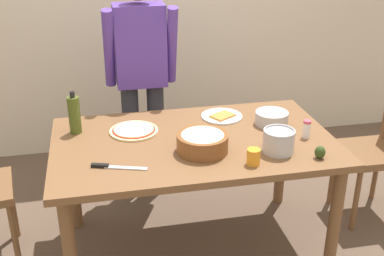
# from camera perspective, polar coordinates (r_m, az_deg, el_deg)

# --- Properties ---
(ground) EXTENTS (8.00, 8.00, 0.00)m
(ground) POSITION_cam_1_polar(r_m,az_deg,el_deg) (3.16, 0.19, -13.89)
(ground) COLOR brown
(dining_table) EXTENTS (1.60, 0.96, 0.76)m
(dining_table) POSITION_cam_1_polar(r_m,az_deg,el_deg) (2.79, 0.21, -3.05)
(dining_table) COLOR brown
(dining_table) RESTS_ON ground
(person_cook) EXTENTS (0.49, 0.25, 1.62)m
(person_cook) POSITION_cam_1_polar(r_m,az_deg,el_deg) (3.35, -6.01, 6.59)
(person_cook) COLOR #2D2D38
(person_cook) RESTS_ON ground
(chair_wooden_right) EXTENTS (0.41, 0.41, 0.95)m
(chair_wooden_right) POSITION_cam_1_polar(r_m,az_deg,el_deg) (3.46, 21.69, -1.66)
(chair_wooden_right) COLOR brown
(chair_wooden_right) RESTS_ON ground
(pizza_raw_on_board) EXTENTS (0.29, 0.29, 0.02)m
(pizza_raw_on_board) POSITION_cam_1_polar(r_m,az_deg,el_deg) (2.86, -6.89, -0.29)
(pizza_raw_on_board) COLOR beige
(pizza_raw_on_board) RESTS_ON dining_table
(plate_with_slice) EXTENTS (0.26, 0.26, 0.02)m
(plate_with_slice) POSITION_cam_1_polar(r_m,az_deg,el_deg) (3.05, 3.55, 1.40)
(plate_with_slice) COLOR white
(plate_with_slice) RESTS_ON dining_table
(popcorn_bowl) EXTENTS (0.28, 0.28, 0.11)m
(popcorn_bowl) POSITION_cam_1_polar(r_m,az_deg,el_deg) (2.60, 1.25, -1.54)
(popcorn_bowl) COLOR brown
(popcorn_bowl) RESTS_ON dining_table
(mixing_bowl_steel) EXTENTS (0.20, 0.20, 0.08)m
(mixing_bowl_steel) POSITION_cam_1_polar(r_m,az_deg,el_deg) (2.97, 9.39, 1.16)
(mixing_bowl_steel) COLOR #B7B7BC
(mixing_bowl_steel) RESTS_ON dining_table
(olive_oil_bottle) EXTENTS (0.07, 0.07, 0.26)m
(olive_oil_bottle) POSITION_cam_1_polar(r_m,az_deg,el_deg) (2.88, -13.73, 1.56)
(olive_oil_bottle) COLOR #47561E
(olive_oil_bottle) RESTS_ON dining_table
(steel_pot) EXTENTS (0.17, 0.17, 0.13)m
(steel_pot) POSITION_cam_1_polar(r_m,az_deg,el_deg) (2.63, 10.20, -1.49)
(steel_pot) COLOR #B7B7BC
(steel_pot) RESTS_ON dining_table
(cup_orange) EXTENTS (0.07, 0.07, 0.08)m
(cup_orange) POSITION_cam_1_polar(r_m,az_deg,el_deg) (2.49, 7.27, -3.39)
(cup_orange) COLOR orange
(cup_orange) RESTS_ON dining_table
(salt_shaker) EXTENTS (0.04, 0.04, 0.11)m
(salt_shaker) POSITION_cam_1_polar(r_m,az_deg,el_deg) (2.83, 13.39, -0.12)
(salt_shaker) COLOR white
(salt_shaker) RESTS_ON dining_table
(chef_knife) EXTENTS (0.28, 0.11, 0.02)m
(chef_knife) POSITION_cam_1_polar(r_m,az_deg,el_deg) (2.49, -9.42, -4.53)
(chef_knife) COLOR silver
(chef_knife) RESTS_ON dining_table
(avocado) EXTENTS (0.06, 0.06, 0.07)m
(avocado) POSITION_cam_1_polar(r_m,az_deg,el_deg) (2.62, 14.89, -2.79)
(avocado) COLOR #2D4219
(avocado) RESTS_ON dining_table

